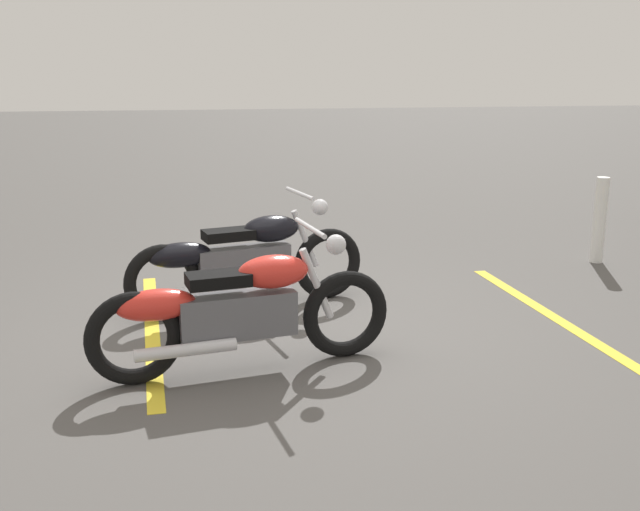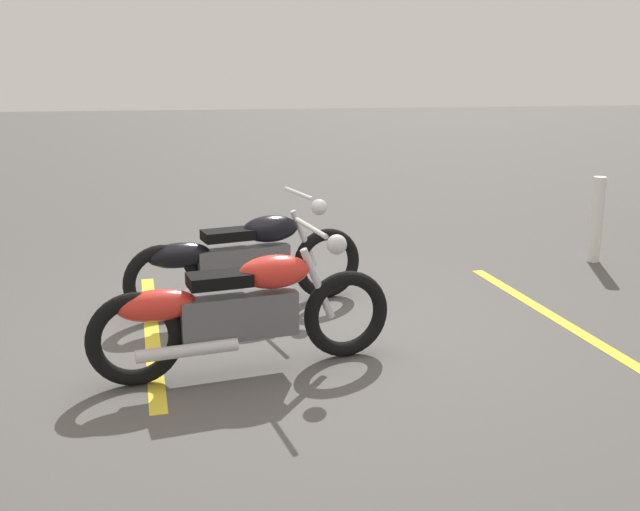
# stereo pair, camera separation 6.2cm
# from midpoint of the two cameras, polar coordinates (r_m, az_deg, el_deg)

# --- Properties ---
(ground_plane) EXTENTS (60.00, 60.00, 0.00)m
(ground_plane) POSITION_cam_midpoint_polar(r_m,az_deg,el_deg) (6.34, -3.05, -5.83)
(ground_plane) COLOR #514F4C
(motorcycle_bright_foreground) EXTENTS (2.21, 0.72, 1.04)m
(motorcycle_bright_foreground) POSITION_cam_midpoint_polar(r_m,az_deg,el_deg) (5.48, -5.94, -4.06)
(motorcycle_bright_foreground) COLOR black
(motorcycle_bright_foreground) RESTS_ON ground
(motorcycle_dark_foreground) EXTENTS (2.19, 0.81, 1.04)m
(motorcycle_dark_foreground) POSITION_cam_midpoint_polar(r_m,az_deg,el_deg) (6.85, -5.55, -0.30)
(motorcycle_dark_foreground) COLOR black
(motorcycle_dark_foreground) RESTS_ON ground
(bollard_post) EXTENTS (0.14, 0.14, 0.95)m
(bollard_post) POSITION_cam_midpoint_polar(r_m,az_deg,el_deg) (8.99, 20.33, 2.49)
(bollard_post) COLOR white
(bollard_post) RESTS_ON ground
(parking_stripe_near) EXTENTS (0.33, 3.20, 0.01)m
(parking_stripe_near) POSITION_cam_midpoint_polar(r_m,az_deg,el_deg) (6.54, -12.16, -5.47)
(parking_stripe_near) COLOR yellow
(parking_stripe_near) RESTS_ON ground
(parking_stripe_mid) EXTENTS (0.33, 3.20, 0.01)m
(parking_stripe_mid) POSITION_cam_midpoint_polar(r_m,az_deg,el_deg) (7.00, 17.51, -4.52)
(parking_stripe_mid) COLOR yellow
(parking_stripe_mid) RESTS_ON ground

